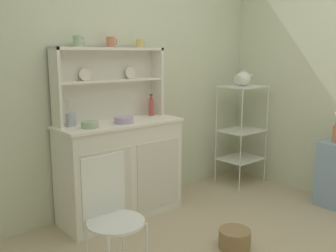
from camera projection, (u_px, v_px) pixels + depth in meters
The scene contains 14 objects.
wall_back at pixel (130, 77), 3.61m from camera, with size 3.84×0.05×2.50m, color beige.
hutch_cabinet at pixel (121, 169), 3.39m from camera, with size 1.13×0.45×0.88m.
hutch_shelf_unit at pixel (109, 78), 3.35m from camera, with size 1.06×0.18×0.64m.
bakers_rack at pixel (242, 124), 4.24m from camera, with size 0.47×0.38×1.12m.
wire_chair at pixel (111, 209), 2.34m from camera, with size 0.36×0.36×0.85m.
floor_basket at pixel (235, 239), 2.88m from camera, with size 0.25×0.25×0.15m, color #93754C.
cup_sage_0 at pixel (78, 41), 3.07m from camera, with size 0.09×0.08×0.09m.
cup_terracotta_1 at pixel (111, 42), 3.27m from camera, with size 0.09×0.08×0.09m.
cup_gold_2 at pixel (140, 44), 3.47m from camera, with size 0.09×0.07×0.08m.
bowl_mixing_large at pixel (90, 125), 3.03m from camera, with size 0.14×0.14×0.05m, color #9EB78E.
bowl_floral_medium at pixel (124, 120), 3.24m from camera, with size 0.17×0.17×0.05m, color #B79ECC.
jam_bottle at pixel (151, 107), 3.62m from camera, with size 0.05×0.05×0.21m.
utensil_jar at pixel (71, 120), 3.09m from camera, with size 0.08×0.08×0.23m.
porcelain_teapot at pixel (243, 79), 4.14m from camera, with size 0.25×0.16×0.18m.
Camera 1 is at (-2.05, -1.40, 1.47)m, focal length 40.13 mm.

